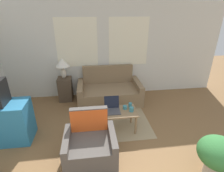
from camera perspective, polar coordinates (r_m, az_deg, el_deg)
name	(u,v)px	position (r m, az deg, el deg)	size (l,w,h in m)	color
wall_back	(106,51)	(4.99, -1.91, 11.37)	(6.66, 0.06, 2.60)	silver
rug	(111,113)	(4.41, -0.18, -8.91)	(1.60, 2.07, 0.01)	#9E8966
couch	(109,92)	(4.89, -0.91, -1.86)	(1.70, 0.94, 0.93)	#846B4C
armchair	(90,146)	(3.15, -7.05, -18.81)	(0.84, 0.71, 0.86)	#514C47
tv_dresser	(0,123)	(4.01, -32.66, -10.11)	(1.10, 0.56, 0.81)	teal
side_table	(65,89)	(5.06, -14.97, -0.97)	(0.37, 0.37, 0.66)	#4C3D2D
table_lamp	(62,64)	(4.81, -15.87, 6.81)	(0.37, 0.37, 0.55)	beige
coffee_table	(115,114)	(3.67, 1.07, -9.04)	(0.89, 0.49, 0.46)	#8E704C
laptop	(112,108)	(3.64, 0.08, -7.15)	(0.31, 0.33, 0.27)	#47474C
cup_navy	(125,107)	(3.71, 4.27, -6.94)	(0.09, 0.09, 0.07)	teal
cup_yellow	(131,109)	(3.63, 6.37, -7.59)	(0.09, 0.09, 0.10)	teal
cup_white	(130,105)	(3.79, 5.97, -6.16)	(0.07, 0.07, 0.09)	teal
potted_plant	(218,154)	(3.21, 31.42, -18.51)	(0.61, 0.61, 0.67)	#BCB2A3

